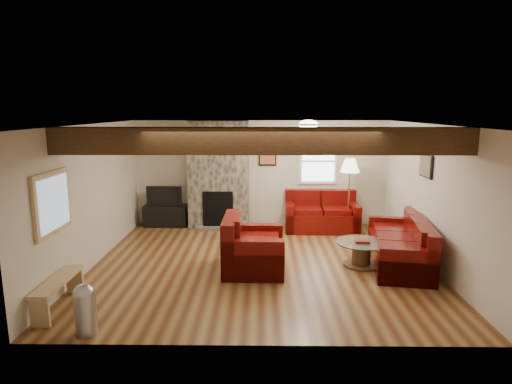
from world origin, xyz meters
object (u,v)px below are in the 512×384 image
tv_cabinet (166,216)px  television (165,195)px  armchair_red (254,244)px  floor_lamp (350,170)px  coffee_table (361,254)px  loveseat (321,211)px  sofa_three (399,241)px

tv_cabinet → television: television is taller
armchair_red → floor_lamp: bearing=-40.2°
armchair_red → coffee_table: size_ratio=1.28×
tv_cabinet → television: bearing=0.0°
loveseat → television: 3.70m
coffee_table → tv_cabinet: tv_cabinet is taller
sofa_three → floor_lamp: 2.37m
coffee_table → television: (-4.07, 2.63, 0.52)m
armchair_red → coffee_table: (1.91, 0.21, -0.25)m
armchair_red → tv_cabinet: bearing=38.2°
sofa_three → tv_cabinet: size_ratio=2.16×
loveseat → armchair_red: size_ratio=1.42×
coffee_table → floor_lamp: floor_lamp is taller
sofa_three → coffee_table: (-0.70, -0.11, -0.20)m
television → coffee_table: bearing=-32.9°
sofa_three → coffee_table: bearing=-71.0°
loveseat → floor_lamp: size_ratio=0.99×
floor_lamp → coffee_table: bearing=-95.0°
loveseat → television: television is taller
sofa_three → armchair_red: size_ratio=1.87×
floor_lamp → television: bearing=174.2°
loveseat → armchair_red: bearing=-119.1°
armchair_red → television: bearing=38.2°
sofa_three → floor_lamp: floor_lamp is taller
armchair_red → tv_cabinet: size_ratio=1.16×
sofa_three → television: bearing=-108.2°
sofa_three → tv_cabinet: (-4.76, 2.51, -0.17)m
sofa_three → loveseat: bearing=-144.2°
tv_cabinet → floor_lamp: (4.26, -0.43, 1.18)m
coffee_table → loveseat: bearing=99.6°
coffee_table → television: bearing=147.1°
sofa_three → television: television is taller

